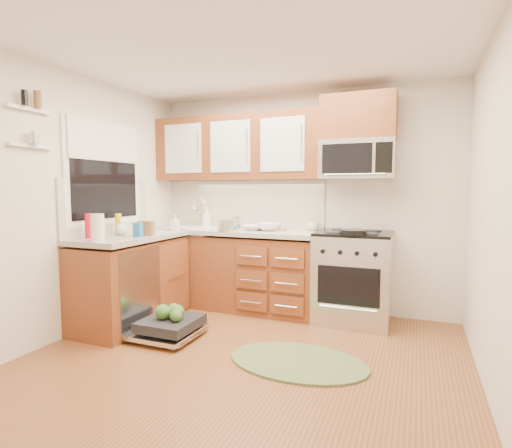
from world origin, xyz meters
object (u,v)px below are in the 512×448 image
at_px(upper_cabinets, 237,148).
at_px(dishwasher, 167,327).
at_px(range, 353,277).
at_px(stock_pot, 227,225).
at_px(rug, 298,362).
at_px(skillet, 353,232).
at_px(bowl_a, 253,228).
at_px(sink, 193,238).
at_px(paper_towel_roll, 98,228).
at_px(microwave, 357,160).
at_px(cutting_board, 273,230).
at_px(bowl_b, 269,227).
at_px(cup, 313,226).

distance_m(upper_cabinets, dishwasher, 2.19).
height_order(range, stock_pot, stock_pot).
height_order(rug, skillet, skillet).
bearing_deg(rug, bowl_a, 126.45).
distance_m(stock_pot, bowl_a, 0.31).
relative_size(sink, dishwasher, 0.89).
xyz_separation_m(paper_towel_roll, bowl_a, (0.90, 1.44, -0.09)).
bearing_deg(sink, rug, -35.34).
distance_m(rug, skillet, 1.38).
relative_size(microwave, cutting_board, 2.78).
distance_m(upper_cabinets, rug, 2.57).
xyz_separation_m(upper_cabinets, rug, (1.15, -1.35, -1.86)).
bearing_deg(stock_pot, dishwasher, -100.50).
distance_m(range, bowl_b, 1.06).
bearing_deg(cutting_board, paper_towel_roll, -126.70).
xyz_separation_m(cutting_board, cup, (0.42, 0.17, 0.04)).
relative_size(sink, rug, 0.55).
distance_m(cutting_board, paper_towel_roll, 1.87).
relative_size(bowl_b, cup, 2.26).
relative_size(skillet, bowl_a, 1.08).
bearing_deg(stock_pot, upper_cabinets, 95.89).
bearing_deg(cutting_board, cup, 22.08).
distance_m(paper_towel_roll, bowl_a, 1.70).
xyz_separation_m(range, bowl_a, (-1.13, -0.01, 0.48)).
height_order(upper_cabinets, skillet, upper_cabinets).
relative_size(skillet, bowl_b, 0.93).
bearing_deg(paper_towel_roll, bowl_a, 58.03).
distance_m(sink, bowl_b, 1.00).
distance_m(cutting_board, bowl_a, 0.23).
height_order(upper_cabinets, paper_towel_roll, upper_cabinets).
relative_size(upper_cabinets, cutting_board, 7.51).
height_order(dishwasher, skillet, skillet).
distance_m(microwave, paper_towel_roll, 2.65).
bearing_deg(stock_pot, range, 8.57).
relative_size(cutting_board, paper_towel_roll, 1.10).
xyz_separation_m(range, bowl_b, (-0.94, 0.01, 0.49)).
height_order(upper_cabinets, cutting_board, upper_cabinets).
relative_size(upper_cabinets, stock_pot, 9.52).
relative_size(microwave, sink, 1.23).
bearing_deg(sink, bowl_b, 0.92).
height_order(microwave, cutting_board, microwave).
bearing_deg(dishwasher, cutting_board, 62.07).
relative_size(stock_pot, cup, 1.75).
distance_m(range, bowl_a, 1.23).
height_order(sink, rug, sink).
relative_size(sink, bowl_a, 2.58).
bearing_deg(dishwasher, upper_cabinets, 83.96).
relative_size(stock_pot, bowl_b, 0.77).
bearing_deg(skillet, sink, 173.01).
xyz_separation_m(dishwasher, bowl_b, (0.60, 1.14, 0.87)).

